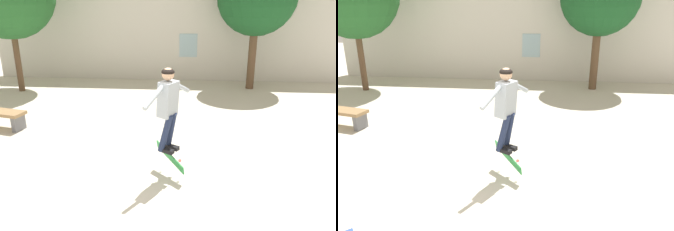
{
  "view_description": "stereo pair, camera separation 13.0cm",
  "coord_description": "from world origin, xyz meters",
  "views": [
    {
      "loc": [
        1.03,
        -4.31,
        3.03
      ],
      "look_at": [
        0.59,
        0.95,
        1.19
      ],
      "focal_mm": 35.0,
      "sensor_mm": 36.0,
      "label": 1
    },
    {
      "loc": [
        1.16,
        -4.29,
        3.03
      ],
      "look_at": [
        0.59,
        0.95,
        1.19
      ],
      "focal_mm": 35.0,
      "sensor_mm": 36.0,
      "label": 2
    }
  ],
  "objects": [
    {
      "name": "ground_plane",
      "position": [
        0.0,
        0.0,
        0.0
      ],
      "size": [
        40.0,
        40.0,
        0.0
      ],
      "primitive_type": "plane",
      "color": "beige"
    },
    {
      "name": "skater",
      "position": [
        0.59,
        0.94,
        1.42
      ],
      "size": [
        0.72,
        1.2,
        1.48
      ],
      "rotation": [
        0.0,
        0.0,
        -0.51
      ],
      "color": "#9EA8B2"
    },
    {
      "name": "skateboard_flipping",
      "position": [
        0.62,
        1.01,
        0.38
      ],
      "size": [
        0.55,
        0.7,
        0.4
      ],
      "rotation": [
        0.0,
        0.0,
        -0.87
      ],
      "color": "#237F38"
    },
    {
      "name": "building_backdrop",
      "position": [
        0.03,
        8.99,
        2.15
      ],
      "size": [
        14.95,
        0.52,
        5.3
      ],
      "color": "beige",
      "rests_on": "ground_plane"
    },
    {
      "name": "park_bench",
      "position": [
        -3.96,
        3.09,
        0.33
      ],
      "size": [
        1.67,
        0.79,
        0.46
      ],
      "rotation": [
        0.0,
        0.0,
        -0.22
      ],
      "color": "#99754C",
      "rests_on": "ground_plane"
    }
  ]
}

